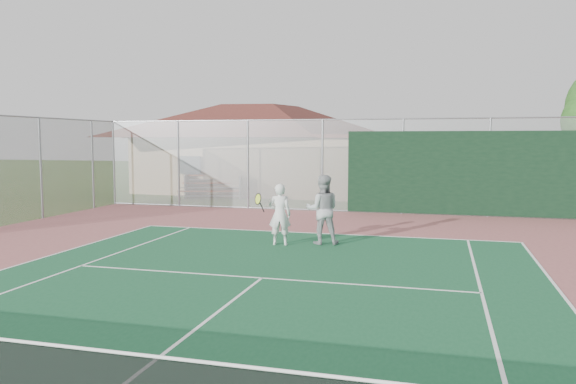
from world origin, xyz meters
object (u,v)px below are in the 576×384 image
object	(u,v)px
clubhouse	(261,139)
player_grey_back	(323,210)
bleachers	(213,186)
player_white_front	(279,215)

from	to	relation	value
clubhouse	player_grey_back	size ratio (longest dim) A/B	7.17
bleachers	player_grey_back	world-z (taller)	player_grey_back
bleachers	player_white_front	world-z (taller)	player_white_front
bleachers	player_grey_back	xyz separation A→B (m)	(7.48, -10.41, 0.34)
player_white_front	player_grey_back	world-z (taller)	player_grey_back
clubhouse	player_grey_back	world-z (taller)	clubhouse
bleachers	player_grey_back	bearing A→B (deg)	-72.36
player_white_front	player_grey_back	xyz separation A→B (m)	(1.05, 0.44, 0.10)
clubhouse	bleachers	size ratio (longest dim) A/B	3.90
bleachers	player_grey_back	distance (m)	12.82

